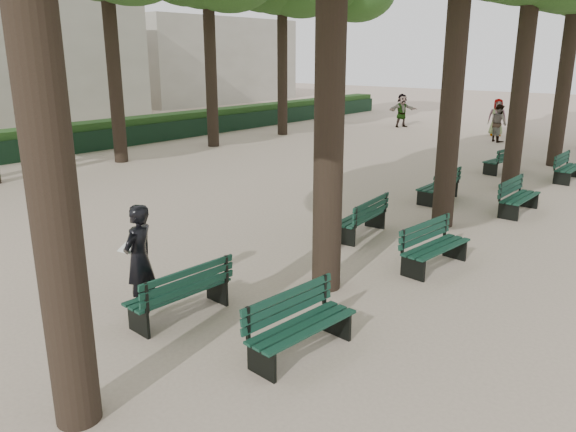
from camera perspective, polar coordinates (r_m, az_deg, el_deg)
The scene contains 16 objects.
ground at distance 9.48m, azimuth -14.67°, elevation -10.31°, with size 120.00×120.00×0.00m, color #C0A891.
bench_left_0 at distance 9.37m, azimuth -10.92°, elevation -8.53°, with size 0.68×1.83×0.92m.
bench_left_1 at distance 13.28m, azimuth 7.37°, elevation -0.88°, with size 0.73×1.84×0.92m.
bench_left_2 at distance 16.89m, azimuth 14.98°, elevation 2.40°, with size 0.58×1.80×0.92m.
bench_left_3 at distance 21.71m, azimuth 20.81°, elevation 4.88°, with size 0.80×1.86×0.92m.
bench_right_0 at distance 8.14m, azimuth 1.43°, elevation -12.22°, with size 0.73×1.84×0.92m.
bench_right_1 at distance 11.58m, azimuth 14.72°, elevation -3.88°, with size 0.76×1.85×0.92m.
bench_right_2 at distance 16.25m, azimuth 22.42°, elevation 1.18°, with size 0.60×1.81×0.92m.
bench_right_3 at distance 21.11m, azimuth 26.61°, elevation 3.92°, with size 0.59×1.81×0.92m.
man_with_map at distance 9.51m, azimuth -14.88°, elevation -4.21°, with size 0.73×0.81×1.83m.
pedestrian_e at distance 33.62m, azimuth 11.49°, elevation 10.46°, with size 1.77×0.38×1.91m, color #262628.
pedestrian_d at distance 31.38m, azimuth 20.47°, elevation 9.38°, with size 0.93×0.38×1.90m, color #262628.
pedestrian_a at distance 29.21m, azimuth 20.60°, elevation 8.83°, with size 0.88×0.36×1.80m, color #262628.
fence at distance 27.37m, azimuth -15.04°, elevation 7.92°, with size 0.08×42.00×0.90m, color black.
hedge at distance 27.91m, azimuth -15.92°, elevation 8.32°, with size 1.20×42.00×1.20m, color #1D4317.
building_far at distance 53.06m, azimuth -10.11°, elevation 15.30°, with size 12.00×16.00×7.00m, color #B7B2A3.
Camera 1 is at (7.00, -4.85, 4.15)m, focal length 35.00 mm.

